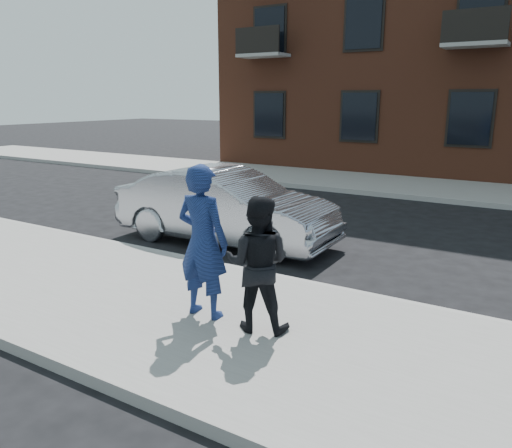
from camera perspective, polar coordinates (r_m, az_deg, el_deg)
The scene contains 8 objects.
ground at distance 6.36m, azimuth 1.97°, elevation -12.47°, with size 100.00×100.00×0.00m, color black.
near_sidewalk at distance 6.13m, azimuth 0.81°, elevation -12.75°, with size 50.00×3.50×0.15m, color gray.
near_curb at distance 7.60m, azimuth 7.77°, elevation -7.38°, with size 50.00×0.10×0.15m, color #999691.
far_sidewalk at distance 16.68m, azimuth 21.33°, elevation 3.62°, with size 50.00×3.50×0.15m, color gray.
far_curb at distance 14.94m, azimuth 20.07°, elevation 2.60°, with size 50.00×0.10×0.15m, color #999691.
silver_sedan at distance 9.99m, azimuth -3.54°, elevation 2.02°, with size 1.59×4.56×1.50m, color #999BA3.
man_hoodie at distance 6.22m, azimuth -6.11°, elevation -2.02°, with size 0.72×0.52×1.95m.
man_peacoat at distance 5.87m, azimuth 0.18°, elevation -4.59°, with size 0.94×0.83×1.63m.
Camera 1 is at (2.77, -4.96, 2.85)m, focal length 35.00 mm.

